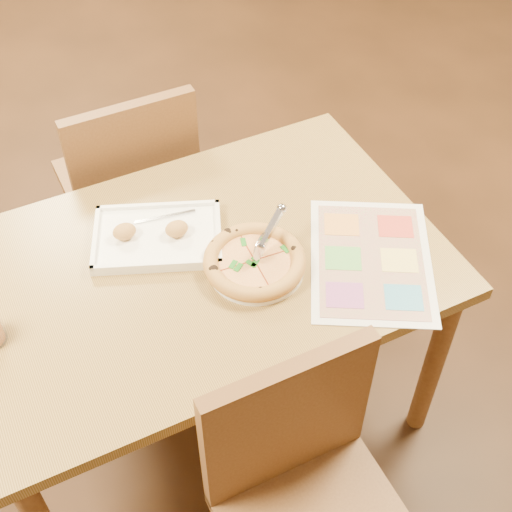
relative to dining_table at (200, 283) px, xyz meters
name	(u,v)px	position (x,y,z in m)	size (l,w,h in m)	color
room	(180,54)	(0.00, 0.00, 0.72)	(7.00, 7.00, 7.00)	#361E0E
dining_table	(200,283)	(0.00, 0.00, 0.00)	(1.30, 0.85, 0.72)	olive
chair_near	(304,478)	(0.00, -0.60, -0.07)	(0.42, 0.42, 0.47)	brown
chair_far	(131,174)	(0.00, 0.60, -0.07)	(0.42, 0.42, 0.47)	brown
plate	(256,267)	(0.13, -0.09, 0.09)	(0.26, 0.26, 0.01)	white
pizza	(255,261)	(0.13, -0.09, 0.11)	(0.27, 0.27, 0.04)	gold
pizza_cutter	(268,234)	(0.18, -0.06, 0.17)	(0.13, 0.10, 0.09)	silver
appetizer_tray	(157,237)	(-0.07, 0.12, 0.10)	(0.41, 0.35, 0.06)	white
menu	(371,260)	(0.42, -0.20, 0.09)	(0.32, 0.45, 0.01)	silver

